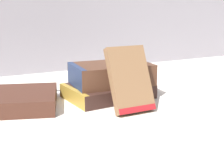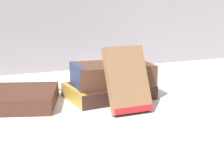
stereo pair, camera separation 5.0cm
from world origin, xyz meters
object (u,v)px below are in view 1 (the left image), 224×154
(book_flat_bottom, at_px, (106,91))
(reading_glasses, at_px, (59,90))
(book_leaning_front, at_px, (130,82))
(book_flat_top, at_px, (109,74))
(pocket_watch, at_px, (123,61))

(book_flat_bottom, distance_m, reading_glasses, 0.14)
(book_leaning_front, relative_size, reading_glasses, 1.28)
(book_leaning_front, distance_m, reading_glasses, 0.25)
(book_flat_top, xyz_separation_m, pocket_watch, (0.04, 0.00, 0.03))
(book_flat_top, bearing_deg, pocket_watch, 10.20)
(book_flat_bottom, distance_m, pocket_watch, 0.08)
(book_flat_bottom, xyz_separation_m, book_leaning_front, (0.00, -0.11, 0.05))
(book_flat_top, distance_m, book_leaning_front, 0.11)
(book_flat_bottom, bearing_deg, pocket_watch, 2.61)
(pocket_watch, bearing_deg, book_flat_top, -174.27)
(book_leaning_front, bearing_deg, book_flat_bottom, 91.58)
(book_flat_top, bearing_deg, reading_glasses, 133.89)
(book_flat_bottom, xyz_separation_m, reading_glasses, (-0.08, 0.11, -0.01))
(book_flat_top, distance_m, reading_glasses, 0.16)
(book_flat_top, relative_size, pocket_watch, 3.56)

